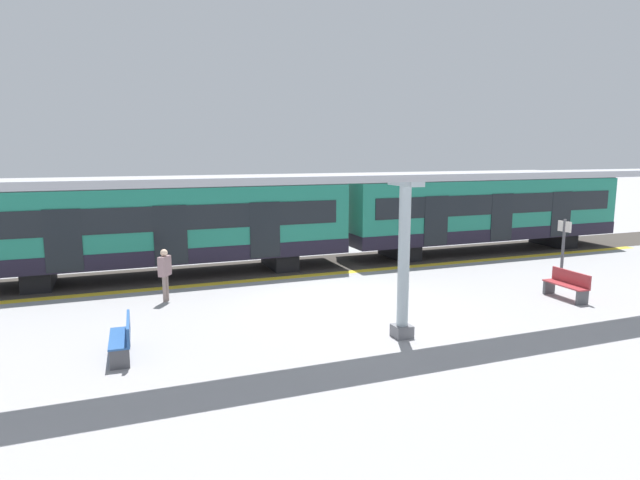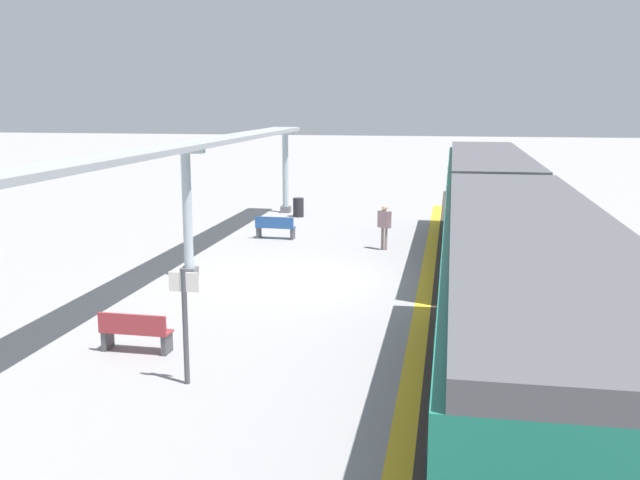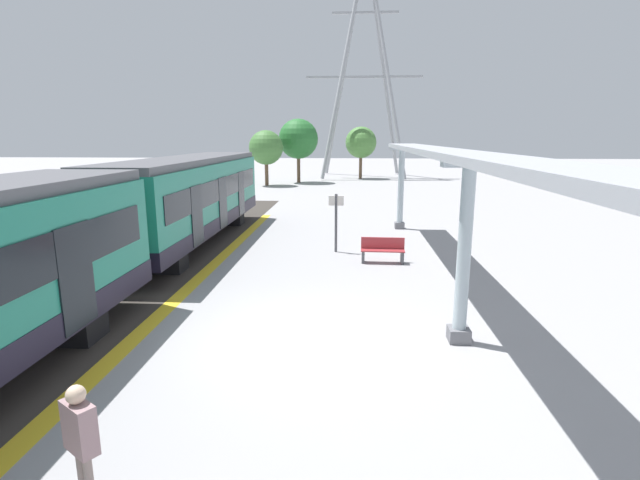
{
  "view_description": "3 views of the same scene",
  "coord_description": "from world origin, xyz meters",
  "px_view_note": "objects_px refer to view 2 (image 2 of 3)",
  "views": [
    {
      "loc": [
        14.4,
        -6.33,
        4.49
      ],
      "look_at": [
        -1.21,
        -0.28,
        1.71
      ],
      "focal_mm": 30.28,
      "sensor_mm": 36.0,
      "label": 1
    },
    {
      "loc": [
        -4.21,
        20.06,
        5.19
      ],
      "look_at": [
        -1.1,
        2.93,
        1.82
      ],
      "focal_mm": 40.69,
      "sensor_mm": 36.0,
      "label": 2
    },
    {
      "loc": [
        1.03,
        -9.54,
        4.27
      ],
      "look_at": [
        0.14,
        4.15,
        1.28
      ],
      "focal_mm": 26.65,
      "sensor_mm": 36.0,
      "label": 3
    }
  ],
  "objects_px": {
    "canopy_pillar_second": "(187,213)",
    "trash_bin": "(298,207)",
    "bench_near_end": "(275,227)",
    "passenger_waiting_near_edge": "(384,222)",
    "train_far_carriage": "(527,326)",
    "canopy_pillar_nearest": "(285,171)",
    "platform_info_sign": "(185,315)",
    "train_near_carriage": "(486,202)",
    "bench_mid_platform": "(135,332)"
  },
  "relations": [
    {
      "from": "canopy_pillar_second",
      "to": "trash_bin",
      "type": "bearing_deg",
      "value": -94.13
    },
    {
      "from": "bench_near_end",
      "to": "passenger_waiting_near_edge",
      "type": "height_order",
      "value": "passenger_waiting_near_edge"
    },
    {
      "from": "train_far_carriage",
      "to": "passenger_waiting_near_edge",
      "type": "xyz_separation_m",
      "value": [
        3.44,
        -14.14,
        -0.83
      ]
    },
    {
      "from": "canopy_pillar_nearest",
      "to": "platform_info_sign",
      "type": "relative_size",
      "value": 1.73
    },
    {
      "from": "bench_near_end",
      "to": "platform_info_sign",
      "type": "bearing_deg",
      "value": 97.19
    },
    {
      "from": "train_near_carriage",
      "to": "bench_near_end",
      "type": "xyz_separation_m",
      "value": [
        7.71,
        -1.72,
        -1.39
      ]
    },
    {
      "from": "train_far_carriage",
      "to": "canopy_pillar_second",
      "type": "distance_m",
      "value": 12.63
    },
    {
      "from": "passenger_waiting_near_edge",
      "to": "bench_mid_platform",
      "type": "bearing_deg",
      "value": 70.24
    },
    {
      "from": "bench_mid_platform",
      "to": "passenger_waiting_near_edge",
      "type": "relative_size",
      "value": 0.94
    },
    {
      "from": "train_near_carriage",
      "to": "bench_mid_platform",
      "type": "height_order",
      "value": "train_near_carriage"
    },
    {
      "from": "train_near_carriage",
      "to": "train_far_carriage",
      "type": "height_order",
      "value": "same"
    },
    {
      "from": "train_far_carriage",
      "to": "canopy_pillar_second",
      "type": "relative_size",
      "value": 3.45
    },
    {
      "from": "train_far_carriage",
      "to": "canopy_pillar_nearest",
      "type": "bearing_deg",
      "value": -68.18
    },
    {
      "from": "canopy_pillar_nearest",
      "to": "bench_near_end",
      "type": "bearing_deg",
      "value": 99.4
    },
    {
      "from": "bench_mid_platform",
      "to": "trash_bin",
      "type": "height_order",
      "value": "bench_mid_platform"
    },
    {
      "from": "canopy_pillar_second",
      "to": "bench_mid_platform",
      "type": "relative_size",
      "value": 2.52
    },
    {
      "from": "train_near_carriage",
      "to": "trash_bin",
      "type": "height_order",
      "value": "train_near_carriage"
    },
    {
      "from": "canopy_pillar_second",
      "to": "train_near_carriage",
      "type": "bearing_deg",
      "value": -152.17
    },
    {
      "from": "train_near_carriage",
      "to": "bench_near_end",
      "type": "distance_m",
      "value": 8.02
    },
    {
      "from": "train_far_carriage",
      "to": "platform_info_sign",
      "type": "distance_m",
      "value": 6.05
    },
    {
      "from": "train_far_carriage",
      "to": "canopy_pillar_second",
      "type": "height_order",
      "value": "canopy_pillar_second"
    },
    {
      "from": "train_far_carriage",
      "to": "trash_bin",
      "type": "distance_m",
      "value": 22.3
    },
    {
      "from": "train_far_carriage",
      "to": "bench_near_end",
      "type": "relative_size",
      "value": 8.66
    },
    {
      "from": "train_near_carriage",
      "to": "passenger_waiting_near_edge",
      "type": "xyz_separation_m",
      "value": [
        3.44,
        -0.42,
        -0.83
      ]
    },
    {
      "from": "bench_mid_platform",
      "to": "canopy_pillar_nearest",
      "type": "bearing_deg",
      "value": -86.43
    },
    {
      "from": "bench_mid_platform",
      "to": "trash_bin",
      "type": "relative_size",
      "value": 1.77
    },
    {
      "from": "trash_bin",
      "to": "bench_mid_platform",
      "type": "bearing_deg",
      "value": 91.13
    },
    {
      "from": "train_near_carriage",
      "to": "platform_info_sign",
      "type": "bearing_deg",
      "value": 64.73
    },
    {
      "from": "canopy_pillar_second",
      "to": "passenger_waiting_near_edge",
      "type": "xyz_separation_m",
      "value": [
        -5.34,
        -5.06,
        -0.93
      ]
    },
    {
      "from": "bench_mid_platform",
      "to": "passenger_waiting_near_edge",
      "type": "distance_m",
      "value": 12.24
    },
    {
      "from": "train_near_carriage",
      "to": "canopy_pillar_nearest",
      "type": "xyz_separation_m",
      "value": [
        8.78,
        -8.22,
        0.1
      ]
    },
    {
      "from": "canopy_pillar_second",
      "to": "platform_info_sign",
      "type": "height_order",
      "value": "canopy_pillar_second"
    },
    {
      "from": "train_near_carriage",
      "to": "passenger_waiting_near_edge",
      "type": "bearing_deg",
      "value": -6.94
    },
    {
      "from": "bench_near_end",
      "to": "bench_mid_platform",
      "type": "relative_size",
      "value": 1.0
    },
    {
      "from": "train_near_carriage",
      "to": "trash_bin",
      "type": "relative_size",
      "value": 15.42
    },
    {
      "from": "canopy_pillar_nearest",
      "to": "bench_mid_platform",
      "type": "distance_m",
      "value": 19.4
    },
    {
      "from": "canopy_pillar_second",
      "to": "trash_bin",
      "type": "height_order",
      "value": "canopy_pillar_second"
    },
    {
      "from": "train_far_carriage",
      "to": "passenger_waiting_near_edge",
      "type": "height_order",
      "value": "train_far_carriage"
    },
    {
      "from": "train_far_carriage",
      "to": "bench_mid_platform",
      "type": "xyz_separation_m",
      "value": [
        7.58,
        -2.63,
        -1.39
      ]
    },
    {
      "from": "bench_mid_platform",
      "to": "passenger_waiting_near_edge",
      "type": "bearing_deg",
      "value": -109.76
    },
    {
      "from": "train_near_carriage",
      "to": "canopy_pillar_second",
      "type": "height_order",
      "value": "canopy_pillar_second"
    },
    {
      "from": "canopy_pillar_nearest",
      "to": "trash_bin",
      "type": "distance_m",
      "value": 2.07
    },
    {
      "from": "canopy_pillar_nearest",
      "to": "canopy_pillar_second",
      "type": "distance_m",
      "value": 12.86
    },
    {
      "from": "canopy_pillar_nearest",
      "to": "trash_bin",
      "type": "height_order",
      "value": "canopy_pillar_nearest"
    },
    {
      "from": "canopy_pillar_nearest",
      "to": "trash_bin",
      "type": "xyz_separation_m",
      "value": [
        -0.85,
        1.14,
        -1.5
      ]
    },
    {
      "from": "train_near_carriage",
      "to": "canopy_pillar_second",
      "type": "distance_m",
      "value": 9.93
    },
    {
      "from": "bench_mid_platform",
      "to": "platform_info_sign",
      "type": "distance_m",
      "value": 2.37
    },
    {
      "from": "bench_near_end",
      "to": "platform_info_sign",
      "type": "relative_size",
      "value": 0.69
    },
    {
      "from": "train_far_carriage",
      "to": "bench_near_end",
      "type": "distance_m",
      "value": 17.31
    },
    {
      "from": "trash_bin",
      "to": "platform_info_sign",
      "type": "xyz_separation_m",
      "value": [
        -2.03,
        19.6,
        0.9
      ]
    }
  ]
}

